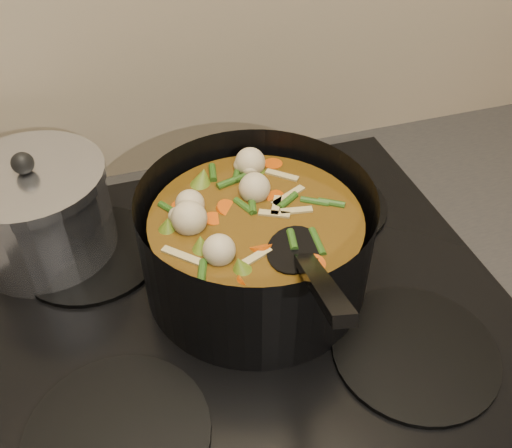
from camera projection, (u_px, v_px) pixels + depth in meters
name	position (u px, v px, depth m)	size (l,w,h in m)	color
stovetop	(240.00, 304.00, 0.68)	(0.62, 0.54, 0.03)	black
stockpot	(256.00, 243.00, 0.66)	(0.35, 0.40, 0.20)	black
saucepan	(39.00, 212.00, 0.70)	(0.18, 0.18, 0.15)	silver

